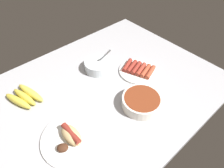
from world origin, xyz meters
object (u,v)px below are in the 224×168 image
Objects in this scene: plate_hotdog_assembled at (72,137)px; bowl_chili at (142,101)px; plate_sausages at (138,70)px; bowl_coleslaw at (98,65)px; banana_bunch at (25,97)px.

plate_hotdog_assembled is 34.63cm from bowl_chili.
plate_sausages is 1.15× the size of bowl_chili.
bowl_coleslaw is 22.42cm from plate_sausages.
banana_bunch is 55.15cm from bowl_chili.
banana_bunch is at bearing 134.73° from bowl_chili.
plate_sausages is (15.42, -16.18, -1.74)cm from bowl_coleslaw.
plate_hotdog_assembled is at bearing -168.10° from plate_sausages.
bowl_coleslaw is 0.84× the size of bowl_chili.
bowl_chili reaches higher than banana_bunch.
bowl_coleslaw is at bearing 37.54° from plate_hotdog_assembled.
bowl_chili reaches higher than plate_sausages.
bowl_chili is at bearing -45.27° from banana_bunch.
plate_hotdog_assembled reaches higher than banana_bunch.
plate_hotdog_assembled is (4.81, -32.72, -0.31)cm from banana_bunch.
plate_sausages is at bearing -46.37° from bowl_coleslaw.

